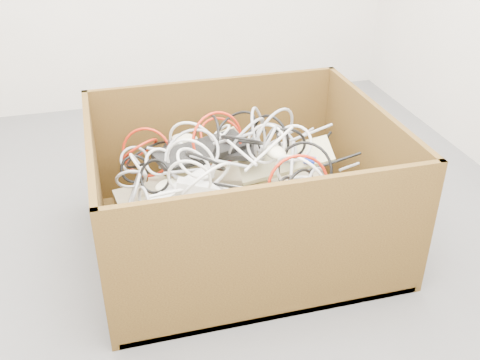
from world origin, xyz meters
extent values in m
plane|color=#58585A|center=(0.00, 0.00, 0.00)|extent=(3.00, 3.00, 0.00)
cube|color=silver|center=(0.00, -1.50, 1.25)|extent=(3.00, 0.04, 2.50)
cube|color=#38230E|center=(0.07, -0.16, 0.01)|extent=(1.18, 0.98, 0.03)
cube|color=#38230E|center=(0.07, 0.31, 0.29)|extent=(1.18, 0.03, 0.57)
cube|color=#38230E|center=(0.07, -0.64, 0.29)|extent=(1.18, 0.02, 0.57)
cube|color=#38230E|center=(0.65, -0.16, 0.29)|extent=(0.02, 0.93, 0.57)
cube|color=#38230E|center=(-0.51, -0.16, 0.29)|extent=(0.02, 0.93, 0.57)
cube|color=#B9B389|center=(0.07, -0.14, 0.08)|extent=(1.04, 0.90, 0.19)
cube|color=#B9B389|center=(-0.03, -0.21, 0.17)|extent=(0.74, 0.67, 0.20)
cube|color=#BDB885|center=(-0.19, 0.01, 0.20)|extent=(0.37, 0.40, 0.08)
cube|color=#BDB885|center=(0.29, -0.15, 0.20)|extent=(0.41, 0.34, 0.10)
cube|color=#BDB885|center=(0.02, -0.36, 0.20)|extent=(0.21, 0.42, 0.09)
cube|color=#BDB885|center=(-0.17, -0.38, 0.21)|extent=(0.40, 0.16, 0.14)
cube|color=#BDB885|center=(0.44, -0.35, 0.25)|extent=(0.18, 0.39, 0.20)
cube|color=#BDB885|center=(-0.01, 0.10, 0.31)|extent=(0.36, 0.27, 0.17)
cube|color=#BDB885|center=(-0.01, -0.29, 0.27)|extent=(0.24, 0.39, 0.20)
cube|color=#BDB885|center=(0.29, -0.08, 0.33)|extent=(0.40, 0.20, 0.16)
cube|color=black|center=(-0.02, 0.03, 0.37)|extent=(0.43, 0.28, 0.04)
cube|color=black|center=(-0.06, -0.03, 0.40)|extent=(0.43, 0.27, 0.04)
ellipsoid|color=beige|center=(-0.23, -0.18, 0.34)|extent=(0.14, 0.12, 0.04)
ellipsoid|color=beige|center=(0.33, -0.02, 0.35)|extent=(0.12, 0.14, 0.04)
ellipsoid|color=beige|center=(-0.13, -0.42, 0.32)|extent=(0.12, 0.08, 0.04)
ellipsoid|color=beige|center=(0.20, -0.21, 0.44)|extent=(0.09, 0.13, 0.04)
ellipsoid|color=beige|center=(-0.11, 0.11, 0.39)|extent=(0.14, 0.11, 0.04)
ellipsoid|color=black|center=(0.26, -0.46, 0.29)|extent=(0.14, 0.11, 0.04)
cube|color=silver|center=(-0.18, -0.23, 0.36)|extent=(0.27, 0.14, 0.11)
cube|color=silver|center=(-0.06, -0.29, 0.35)|extent=(0.31, 0.14, 0.10)
cube|color=#0B23AB|center=(0.37, -0.15, 0.35)|extent=(0.06, 0.06, 0.03)
torus|color=black|center=(-0.34, 0.02, 0.32)|extent=(0.16, 0.08, 0.15)
torus|color=#A91E0C|center=(0.05, 0.11, 0.38)|extent=(0.28, 0.23, 0.19)
torus|color=black|center=(0.17, -0.45, 0.41)|extent=(0.11, 0.13, 0.13)
torus|color=black|center=(0.10, 0.05, 0.45)|extent=(0.23, 0.27, 0.16)
torus|color=#A91E0C|center=(-0.28, 0.11, 0.35)|extent=(0.27, 0.15, 0.29)
torus|color=black|center=(0.22, -0.42, 0.39)|extent=(0.20, 0.13, 0.23)
torus|color=silver|center=(0.19, -0.13, 0.44)|extent=(0.17, 0.19, 0.18)
torus|color=#94959A|center=(0.19, -0.01, 0.44)|extent=(0.15, 0.22, 0.22)
torus|color=#A91E0C|center=(-0.31, 0.13, 0.35)|extent=(0.22, 0.16, 0.19)
torus|color=silver|center=(0.04, 0.08, 0.41)|extent=(0.12, 0.15, 0.11)
torus|color=black|center=(-0.28, -0.19, 0.40)|extent=(0.14, 0.15, 0.16)
torus|color=#94959A|center=(-0.34, -0.31, 0.36)|extent=(0.05, 0.19, 0.19)
torus|color=#94959A|center=(-0.37, -0.09, 0.34)|extent=(0.18, 0.09, 0.16)
torus|color=#94959A|center=(-0.37, -0.15, 0.30)|extent=(0.12, 0.22, 0.22)
torus|color=silver|center=(0.31, -0.12, 0.43)|extent=(0.20, 0.15, 0.17)
torus|color=black|center=(0.08, -0.16, 0.49)|extent=(0.22, 0.22, 0.11)
torus|color=black|center=(-0.05, -0.02, 0.44)|extent=(0.14, 0.32, 0.30)
torus|color=silver|center=(-0.33, -0.02, 0.36)|extent=(0.08, 0.15, 0.15)
torus|color=silver|center=(-0.11, -0.34, 0.43)|extent=(0.29, 0.23, 0.24)
torus|color=#94959A|center=(0.25, -0.07, 0.41)|extent=(0.21, 0.21, 0.19)
torus|color=#A91E0C|center=(0.21, -0.41, 0.37)|extent=(0.12, 0.17, 0.14)
torus|color=#A91E0C|center=(0.22, -0.41, 0.41)|extent=(0.32, 0.08, 0.31)
torus|color=black|center=(-0.08, -0.20, 0.44)|extent=(0.19, 0.16, 0.17)
torus|color=silver|center=(-0.13, -0.16, 0.42)|extent=(0.25, 0.16, 0.29)
torus|color=#94959A|center=(-0.34, 0.09, 0.33)|extent=(0.17, 0.13, 0.14)
torus|color=black|center=(0.25, -0.02, 0.41)|extent=(0.12, 0.20, 0.23)
torus|color=#A91E0C|center=(0.00, -0.04, 0.44)|extent=(0.32, 0.10, 0.32)
torus|color=#94959A|center=(0.13, -0.02, 0.43)|extent=(0.20, 0.23, 0.26)
torus|color=silver|center=(-0.14, 0.05, 0.34)|extent=(0.10, 0.16, 0.18)
torus|color=#94959A|center=(0.30, -0.43, 0.38)|extent=(0.19, 0.17, 0.23)
torus|color=silver|center=(0.25, -0.39, 0.38)|extent=(0.16, 0.11, 0.17)
torus|color=silver|center=(-0.08, 0.08, 0.38)|extent=(0.26, 0.18, 0.31)
torus|color=silver|center=(-0.16, -0.27, 0.41)|extent=(0.23, 0.11, 0.24)
torus|color=silver|center=(-0.13, -0.19, 0.43)|extent=(0.17, 0.20, 0.14)
torus|color=#94959A|center=(-0.12, -0.13, 0.44)|extent=(0.29, 0.25, 0.21)
torus|color=#94959A|center=(0.25, -0.04, 0.44)|extent=(0.31, 0.19, 0.35)
torus|color=#94959A|center=(0.20, -0.11, 0.45)|extent=(0.12, 0.16, 0.18)
torus|color=black|center=(0.29, -0.29, 0.39)|extent=(0.23, 0.25, 0.30)
torus|color=silver|center=(0.25, -0.37, 0.41)|extent=(0.22, 0.22, 0.29)
torus|color=silver|center=(-0.25, -0.06, 0.39)|extent=(0.17, 0.11, 0.14)
torus|color=black|center=(-0.28, 0.06, 0.36)|extent=(0.24, 0.24, 0.12)
torus|color=black|center=(0.27, -0.12, 0.43)|extent=(0.23, 0.07, 0.23)
cylinder|color=black|center=(0.36, -0.46, 0.33)|extent=(0.09, 0.12, 0.06)
cylinder|color=silver|center=(0.03, -0.51, 0.38)|extent=(0.17, 0.06, 0.04)
cylinder|color=#94959A|center=(0.26, -0.24, 0.43)|extent=(0.10, 0.22, 0.04)
cylinder|color=silver|center=(-0.21, -0.28, 0.37)|extent=(0.25, 0.10, 0.04)
cylinder|color=#94959A|center=(-0.03, -0.20, 0.43)|extent=(0.22, 0.12, 0.04)
cylinder|color=#94959A|center=(0.54, -0.18, 0.31)|extent=(0.12, 0.06, 0.02)
cylinder|color=#94959A|center=(0.06, -0.09, 0.47)|extent=(0.16, 0.05, 0.06)
cylinder|color=#94959A|center=(0.40, 0.11, 0.32)|extent=(0.24, 0.15, 0.04)
cylinder|color=black|center=(0.14, 0.03, 0.41)|extent=(0.22, 0.10, 0.03)
cylinder|color=silver|center=(0.33, -0.44, 0.36)|extent=(0.20, 0.15, 0.05)
cylinder|color=black|center=(0.15, -0.41, 0.37)|extent=(0.16, 0.08, 0.04)
cylinder|color=silver|center=(0.17, -0.21, 0.47)|extent=(0.25, 0.16, 0.10)
cylinder|color=black|center=(0.44, -0.05, 0.34)|extent=(0.21, 0.18, 0.08)
cylinder|color=#94959A|center=(-0.16, 0.01, 0.38)|extent=(0.25, 0.08, 0.06)
cylinder|color=#94959A|center=(-0.15, 0.06, 0.36)|extent=(0.20, 0.21, 0.03)
cylinder|color=black|center=(-0.02, -0.34, 0.40)|extent=(0.14, 0.25, 0.09)
cylinder|color=silver|center=(0.05, -0.17, 0.46)|extent=(0.10, 0.27, 0.03)
cylinder|color=#94959A|center=(0.38, -0.03, 0.41)|extent=(0.28, 0.02, 0.09)
cylinder|color=black|center=(0.46, -0.21, 0.37)|extent=(0.22, 0.03, 0.07)
cylinder|color=#94959A|center=(-0.17, -0.18, 0.40)|extent=(0.16, 0.03, 0.02)
cylinder|color=black|center=(0.25, -0.08, 0.45)|extent=(0.06, 0.22, 0.02)
cylinder|color=#94959A|center=(-0.09, -0.44, 0.40)|extent=(0.13, 0.05, 0.03)
cylinder|color=silver|center=(0.30, -0.39, 0.35)|extent=(0.09, 0.11, 0.04)
cylinder|color=#94959A|center=(0.31, 0.06, 0.36)|extent=(0.20, 0.19, 0.05)
cylinder|color=silver|center=(0.44, -0.41, 0.32)|extent=(0.06, 0.12, 0.04)
camera|label=1|loc=(-0.45, -2.08, 1.49)|focal=42.17mm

